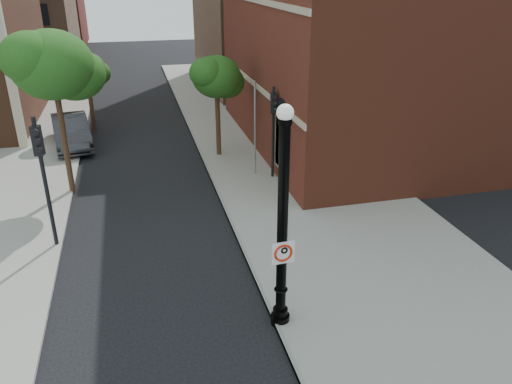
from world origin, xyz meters
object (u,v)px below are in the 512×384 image
object	(u,v)px
no_parking_sign	(283,253)
traffic_signal_right	(273,118)
lamppost	(282,233)
traffic_signal_left	(42,163)
parked_car	(71,131)

from	to	relation	value
no_parking_sign	traffic_signal_right	world-z (taller)	traffic_signal_right
lamppost	traffic_signal_left	size ratio (longest dim) A/B	1.31
no_parking_sign	parked_car	bearing A→B (deg)	107.60
traffic_signal_left	traffic_signal_right	distance (m)	9.87
no_parking_sign	traffic_signal_right	bearing A→B (deg)	71.79
traffic_signal_left	traffic_signal_right	size ratio (longest dim) A/B	1.10
lamppost	parked_car	size ratio (longest dim) A/B	1.19
no_parking_sign	parked_car	distance (m)	18.43
lamppost	no_parking_sign	xyz separation A→B (m)	(-0.01, -0.16, -0.49)
no_parking_sign	traffic_signal_left	world-z (taller)	traffic_signal_left
lamppost	traffic_signal_right	world-z (taller)	lamppost
no_parking_sign	traffic_signal_right	size ratio (longest dim) A/B	0.15
parked_car	traffic_signal_right	distance (m)	11.82
lamppost	traffic_signal_left	bearing A→B (deg)	137.60
traffic_signal_right	no_parking_sign	bearing A→B (deg)	-94.67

